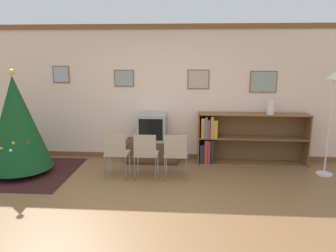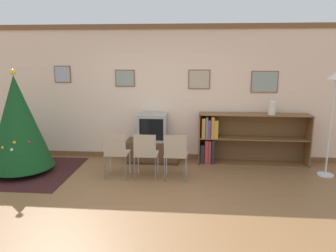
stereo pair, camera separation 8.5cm
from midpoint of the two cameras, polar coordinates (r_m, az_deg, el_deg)
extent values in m
plane|color=brown|center=(4.67, -4.66, -14.81)|extent=(24.00, 24.00, 0.00)
cube|color=beige|center=(6.65, -1.67, 5.67)|extent=(9.00, 0.08, 2.70)
cube|color=brown|center=(6.57, -1.79, 16.95)|extent=(9.00, 0.03, 0.10)
cube|color=brown|center=(6.87, -1.64, -5.21)|extent=(9.00, 0.03, 0.10)
cube|color=brown|center=(7.06, -18.45, 8.53)|extent=(0.34, 0.02, 0.34)
cube|color=#9EA8B2|center=(7.05, -18.49, 8.53)|extent=(0.30, 0.01, 0.30)
cube|color=brown|center=(6.68, -8.03, 8.24)|extent=(0.40, 0.02, 0.34)
cube|color=gray|center=(6.67, -8.05, 8.23)|extent=(0.36, 0.01, 0.30)
cube|color=brown|center=(6.54, 4.93, 8.10)|extent=(0.43, 0.02, 0.38)
cube|color=tan|center=(6.53, 4.93, 8.09)|extent=(0.39, 0.01, 0.34)
cube|color=brown|center=(6.68, 15.91, 7.42)|extent=(0.52, 0.02, 0.42)
cube|color=gray|center=(6.67, 15.93, 7.41)|extent=(0.48, 0.01, 0.38)
cube|color=#381919|center=(6.66, -24.47, -7.38)|extent=(1.91, 1.78, 0.01)
cylinder|color=maroon|center=(6.64, -24.51, -6.94)|extent=(0.36, 0.36, 0.10)
cone|color=#14471E|center=(6.42, -25.22, 0.55)|extent=(1.14, 1.14, 1.67)
sphere|color=yellow|center=(6.31, -25.97, 8.43)|extent=(0.10, 0.10, 0.10)
sphere|color=silver|center=(6.13, -26.07, -3.85)|extent=(0.05, 0.05, 0.05)
sphere|color=gold|center=(6.12, -25.69, -2.70)|extent=(0.05, 0.05, 0.05)
sphere|color=#1E4CB2|center=(6.99, -24.50, -3.16)|extent=(0.06, 0.06, 0.06)
sphere|color=red|center=(6.14, -23.54, -2.69)|extent=(0.05, 0.05, 0.05)
sphere|color=silver|center=(6.53, -24.73, 3.43)|extent=(0.05, 0.05, 0.05)
sphere|color=gold|center=(6.21, -27.36, -3.46)|extent=(0.05, 0.05, 0.05)
sphere|color=#1E4CB2|center=(6.86, -22.44, -2.80)|extent=(0.05, 0.05, 0.05)
sphere|color=gold|center=(6.63, -26.77, 0.74)|extent=(0.06, 0.06, 0.06)
cube|color=#412A1A|center=(6.67, -3.10, -6.00)|extent=(1.00, 0.43, 0.05)
cube|color=brown|center=(6.60, -3.13, -4.17)|extent=(1.04, 0.44, 0.39)
cube|color=#9E9E99|center=(6.49, -3.18, -0.22)|extent=(0.56, 0.42, 0.54)
cube|color=black|center=(6.28, -3.42, -0.66)|extent=(0.46, 0.01, 0.42)
cube|color=tan|center=(5.83, -9.25, -4.70)|extent=(0.40, 0.40, 0.02)
cube|color=tan|center=(5.60, -9.77, -3.34)|extent=(0.35, 0.02, 0.38)
cylinder|color=#B2B2B2|center=(6.11, -10.45, -6.12)|extent=(0.02, 0.02, 0.42)
cylinder|color=#B2B2B2|center=(6.03, -7.11, -6.25)|extent=(0.02, 0.02, 0.42)
cylinder|color=#B2B2B2|center=(5.78, -11.33, -7.24)|extent=(0.02, 0.02, 0.42)
cylinder|color=#B2B2B2|center=(5.69, -7.81, -7.40)|extent=(0.02, 0.02, 0.42)
cylinder|color=#B2B2B2|center=(5.71, -11.42, -5.38)|extent=(0.02, 0.02, 0.82)
cylinder|color=#B2B2B2|center=(5.63, -7.87, -5.51)|extent=(0.02, 0.02, 0.82)
cube|color=tan|center=(5.74, -4.22, -4.85)|extent=(0.40, 0.40, 0.02)
cube|color=tan|center=(5.50, -4.53, -3.48)|extent=(0.35, 0.02, 0.38)
cylinder|color=#B2B2B2|center=(6.00, -5.65, -6.30)|extent=(0.02, 0.02, 0.42)
cylinder|color=#B2B2B2|center=(5.95, -2.21, -6.40)|extent=(0.02, 0.02, 0.42)
cylinder|color=#B2B2B2|center=(5.67, -6.26, -7.46)|extent=(0.02, 0.02, 0.42)
cylinder|color=#B2B2B2|center=(5.61, -2.61, -7.59)|extent=(0.02, 0.02, 0.42)
cylinder|color=#B2B2B2|center=(5.60, -6.31, -5.56)|extent=(0.02, 0.02, 0.82)
cylinder|color=#B2B2B2|center=(5.55, -2.63, -5.67)|extent=(0.02, 0.02, 0.82)
cube|color=tan|center=(5.69, 0.95, -4.97)|extent=(0.40, 0.40, 0.02)
cube|color=tan|center=(5.45, 0.85, -3.60)|extent=(0.35, 0.02, 0.38)
cylinder|color=#B2B2B2|center=(5.94, -0.71, -6.44)|extent=(0.02, 0.02, 0.42)
cylinder|color=#B2B2B2|center=(5.92, 2.79, -6.52)|extent=(0.02, 0.02, 0.42)
cylinder|color=#B2B2B2|center=(5.60, -1.02, -7.63)|extent=(0.02, 0.02, 0.42)
cylinder|color=#B2B2B2|center=(5.58, 2.70, -7.72)|extent=(0.02, 0.02, 0.42)
cylinder|color=#B2B2B2|center=(5.53, -1.02, -5.71)|extent=(0.02, 0.02, 0.82)
cylinder|color=#B2B2B2|center=(5.52, 2.72, -5.79)|extent=(0.02, 0.02, 0.82)
cube|color=brown|center=(6.54, 4.96, -2.06)|extent=(0.02, 0.36, 1.00)
cube|color=brown|center=(6.91, 22.73, -2.22)|extent=(0.02, 0.36, 1.00)
cube|color=brown|center=(6.54, 14.32, 2.01)|extent=(2.13, 0.36, 0.02)
cube|color=brown|center=(6.78, 13.87, -6.20)|extent=(2.13, 0.36, 0.02)
cube|color=brown|center=(6.64, 14.10, -2.00)|extent=(2.09, 0.36, 0.02)
cube|color=brown|center=(6.81, 13.84, -1.80)|extent=(2.13, 0.01, 1.00)
cube|color=#232328|center=(6.56, 5.52, -4.75)|extent=(0.08, 0.21, 0.37)
cube|color=#B73333|center=(6.56, 6.22, -4.33)|extent=(0.06, 0.24, 0.46)
cube|color=#B73333|center=(6.56, 6.73, -4.37)|extent=(0.04, 0.24, 0.46)
cube|color=#232328|center=(6.57, 7.29, -4.31)|extent=(0.06, 0.25, 0.47)
cube|color=orange|center=(6.46, 5.70, -0.21)|extent=(0.07, 0.29, 0.39)
cube|color=teal|center=(6.46, 6.26, -0.12)|extent=(0.04, 0.29, 0.42)
cube|color=#7A3D7F|center=(6.42, 6.69, -0.45)|extent=(0.05, 0.20, 0.36)
cube|color=orange|center=(6.46, 7.25, -0.10)|extent=(0.06, 0.29, 0.42)
cube|color=gold|center=(6.44, 7.86, -0.47)|extent=(0.07, 0.22, 0.35)
cylinder|color=silver|center=(6.53, 17.13, 3.03)|extent=(0.14, 0.14, 0.25)
torus|color=silver|center=(6.51, 17.20, 4.11)|extent=(0.12, 0.12, 0.03)
cylinder|color=silver|center=(6.60, 25.18, -7.55)|extent=(0.28, 0.28, 0.03)
cylinder|color=silver|center=(6.37, 25.89, -0.25)|extent=(0.03, 0.03, 1.69)
cone|color=white|center=(6.26, 26.68, 7.89)|extent=(0.28, 0.28, 0.12)
camera|label=1|loc=(0.04, -90.44, -0.10)|focal=35.00mm
camera|label=2|loc=(0.04, 89.56, 0.10)|focal=35.00mm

